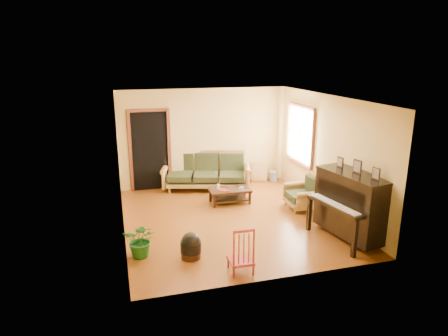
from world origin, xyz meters
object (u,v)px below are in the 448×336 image
object	(u,v)px
coffee_table	(230,196)
red_chair	(241,249)
sofa	(206,172)
footstool	(191,248)
ceramic_crock	(273,176)
potted_plant	(141,240)
piano	(352,206)
armchair	(302,192)

from	to	relation	value
coffee_table	red_chair	distance (m)	3.16
sofa	red_chair	world-z (taller)	sofa
footstool	red_chair	world-z (taller)	red_chair
red_chair	ceramic_crock	xyz separation A→B (m)	(2.38, 4.38, -0.27)
ceramic_crock	potted_plant	bearing A→B (deg)	-138.62
piano	sofa	bearing A→B (deg)	108.80
red_chair	piano	bearing A→B (deg)	15.45
footstool	ceramic_crock	size ratio (longest dim) A/B	1.33
red_chair	ceramic_crock	distance (m)	5.00
sofa	ceramic_crock	size ratio (longest dim) A/B	8.07
potted_plant	ceramic_crock	bearing A→B (deg)	41.38
armchair	piano	bearing A→B (deg)	-82.22
armchair	ceramic_crock	size ratio (longest dim) A/B	2.80
potted_plant	coffee_table	bearing A→B (deg)	43.43
coffee_table	ceramic_crock	distance (m)	2.12
footstool	ceramic_crock	distance (m)	4.81
coffee_table	ceramic_crock	xyz separation A→B (m)	(1.66, 1.31, -0.04)
piano	red_chair	size ratio (longest dim) A/B	1.81
red_chair	potted_plant	distance (m)	1.79
armchair	footstool	bearing A→B (deg)	-150.00
piano	red_chair	bearing A→B (deg)	-175.66
sofa	piano	world-z (taller)	piano
coffee_table	red_chair	world-z (taller)	red_chair
sofa	piano	bearing A→B (deg)	-44.76
sofa	red_chair	xyz separation A→B (m)	(-0.41, -4.23, -0.07)
coffee_table	armchair	size ratio (longest dim) A/B	1.24
piano	ceramic_crock	world-z (taller)	piano
armchair	piano	size ratio (longest dim) A/B	0.53
coffee_table	piano	bearing A→B (deg)	-55.01
coffee_table	armchair	bearing A→B (deg)	-26.95
sofa	potted_plant	xyz separation A→B (m)	(-1.93, -3.28, -0.16)
armchair	piano	world-z (taller)	piano
sofa	footstool	bearing A→B (deg)	-91.21
armchair	potted_plant	world-z (taller)	armchair
armchair	red_chair	xyz separation A→B (m)	(-2.21, -2.31, 0.02)
footstool	potted_plant	bearing A→B (deg)	161.61
potted_plant	footstool	bearing A→B (deg)	-18.39
potted_plant	sofa	bearing A→B (deg)	59.54
sofa	potted_plant	size ratio (longest dim) A/B	3.51
armchair	potted_plant	distance (m)	3.97
sofa	armchair	distance (m)	2.64
footstool	red_chair	bearing A→B (deg)	-44.47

